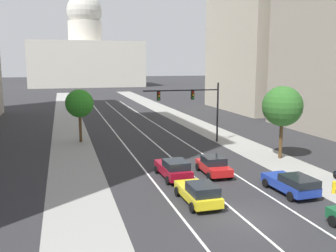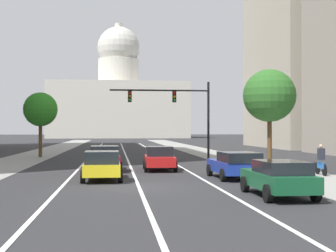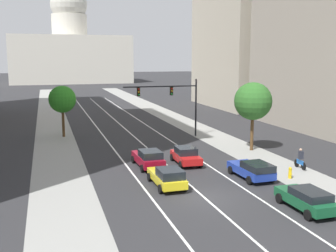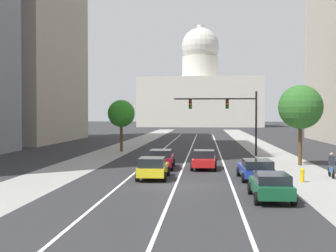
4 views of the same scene
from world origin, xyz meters
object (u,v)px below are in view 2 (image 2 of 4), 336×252
(car_crimson, at_px, (105,158))
(street_tree_near_left, at_px, (40,110))
(car_blue, at_px, (235,164))
(cyclist, at_px, (321,160))
(capitol_building, at_px, (119,102))
(car_green, at_px, (279,177))
(car_yellow, at_px, (102,165))
(fire_hydrant, at_px, (293,171))
(car_red, at_px, (159,158))
(street_tree_mid_right, at_px, (269,96))
(traffic_signal_mast, at_px, (177,105))

(car_crimson, height_order, street_tree_near_left, street_tree_near_left)
(car_blue, relative_size, cyclist, 2.57)
(cyclist, bearing_deg, capitol_building, 7.03)
(car_blue, relative_size, car_crimson, 0.97)
(car_green, bearing_deg, car_crimson, 28.03)
(car_yellow, relative_size, car_green, 1.01)
(car_yellow, bearing_deg, car_blue, -90.32)
(fire_hydrant, bearing_deg, street_tree_near_left, 125.28)
(car_red, relative_size, car_blue, 0.92)
(car_red, xyz_separation_m, street_tree_mid_right, (8.08, 3.23, 4.15))
(capitol_building, xyz_separation_m, car_green, (5.07, -137.89, -10.63))
(street_tree_near_left, bearing_deg, street_tree_mid_right, -35.79)
(car_yellow, relative_size, fire_hydrant, 4.83)
(car_yellow, distance_m, car_green, 9.58)
(street_tree_mid_right, bearing_deg, car_green, -106.62)
(fire_hydrant, bearing_deg, car_green, -114.97)
(car_yellow, bearing_deg, cyclist, -83.36)
(car_crimson, xyz_separation_m, cyclist, (12.01, -4.09, 0.06))
(car_red, bearing_deg, fire_hydrant, -134.04)
(cyclist, height_order, street_tree_near_left, street_tree_near_left)
(capitol_building, relative_size, car_yellow, 9.61)
(car_green, xyz_separation_m, street_tree_near_left, (-12.98, 28.48, 3.64))
(capitol_building, bearing_deg, car_red, -89.23)
(car_crimson, bearing_deg, car_yellow, 178.23)
(car_green, height_order, street_tree_mid_right, street_tree_mid_right)
(traffic_signal_mast, bearing_deg, car_crimson, -116.52)
(cyclist, bearing_deg, car_crimson, 73.66)
(fire_hydrant, bearing_deg, capitol_building, 93.44)
(car_yellow, xyz_separation_m, car_blue, (6.77, 0.03, -0.00))
(car_green, xyz_separation_m, traffic_signal_mast, (-0.76, 24.43, 3.95))
(car_green, distance_m, traffic_signal_mast, 24.76)
(car_green, height_order, cyclist, cyclist)
(capitol_building, relative_size, street_tree_near_left, 7.06)
(street_tree_mid_right, bearing_deg, car_yellow, -142.00)
(capitol_building, distance_m, car_yellow, 131.54)
(car_red, relative_size, street_tree_mid_right, 0.60)
(street_tree_mid_right, xyz_separation_m, street_tree_near_left, (-17.68, 12.74, -0.53))
(car_blue, bearing_deg, car_red, 28.75)
(car_yellow, height_order, car_blue, car_yellow)
(car_blue, xyz_separation_m, street_tree_near_left, (-12.99, 21.66, 3.62))
(car_yellow, bearing_deg, car_red, -31.16)
(cyclist, distance_m, street_tree_mid_right, 8.48)
(street_tree_mid_right, bearing_deg, fire_hydrant, -100.87)
(capitol_building, distance_m, car_green, 138.39)
(car_red, relative_size, car_yellow, 0.93)
(capitol_building, relative_size, traffic_signal_mast, 4.87)
(capitol_building, xyz_separation_m, car_crimson, (-1.68, -125.48, -10.57))
(car_red, bearing_deg, traffic_signal_mast, -10.71)
(car_yellow, distance_m, street_tree_mid_right, 15.12)
(capitol_building, distance_m, fire_hydrant, 132.46)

